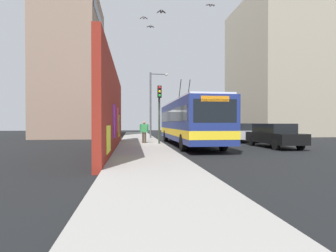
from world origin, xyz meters
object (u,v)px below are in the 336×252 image
Objects in this scene: parked_car_silver at (240,132)px; parked_car_champagne at (204,129)px; traffic_light at (159,105)px; street_lamp at (153,100)px; city_bus at (189,121)px; parked_car_black at (274,135)px; parked_car_red at (219,130)px; pedestrian_midblock at (144,130)px.

parked_car_silver and parked_car_champagne have the same top height.
traffic_light is 7.76m from street_lamp.
city_bus is 5.80m from parked_car_black.
street_lamp is (-1.36, 7.24, 3.05)m from parked_car_red.
parked_car_black is 17.19m from parked_car_champagne.
parked_car_black is at bearing -180.00° from parked_car_red.
street_lamp is (6.78, -1.14, 2.81)m from pedestrian_midblock.
parked_car_red is at bearing 0.00° from parked_car_black.
traffic_light reaches higher than parked_car_red.
parked_car_champagne is 2.83× the size of pedestrian_midblock.
parked_car_silver is (3.24, -5.20, -0.94)m from city_bus.
parked_car_champagne is (14.79, -5.20, -0.94)m from city_bus.
parked_car_black is 1.09× the size of parked_car_champagne.
parked_car_silver is 3.02× the size of pedestrian_midblock.
pedestrian_midblock reaches higher than parked_car_red.
traffic_light is at bearing 179.20° from street_lamp.
parked_car_red is 11.69m from pedestrian_midblock.
parked_car_champagne is (5.87, 0.00, -0.00)m from parked_car_red.
parked_car_champagne is (11.55, 0.00, -0.00)m from parked_car_silver.
parked_car_silver is 8.74m from pedestrian_midblock.
parked_car_black is 0.75× the size of street_lamp.
parked_car_black is at bearing -110.83° from pedestrian_midblock.
parked_car_red is at bearing -79.38° from street_lamp.
parked_car_black and parked_car_silver have the same top height.
parked_car_silver is at bearing -120.84° from street_lamp.
traffic_light is (-14.92, 7.35, 2.09)m from parked_car_champagne.
pedestrian_midblock is 2.30m from traffic_light.
parked_car_red is at bearing -0.00° from parked_car_silver.
city_bus is at bearing 65.21° from parked_car_black.
city_bus is 8.12m from street_lamp.
parked_car_red is at bearing -39.06° from traffic_light.
parked_car_silver is 1.06× the size of parked_car_red.
parked_car_silver is 8.35m from traffic_light.
parked_car_champagne is at bearing -19.37° from city_bus.
parked_car_champagne is (17.19, 0.00, -0.00)m from parked_car_black.
street_lamp reaches higher than city_bus.
parked_car_black is at bearing -180.00° from parked_car_silver.
traffic_light is (-3.37, 7.35, 2.08)m from parked_car_silver.
parked_car_champagne is at bearing -30.90° from pedestrian_midblock.
parked_car_silver is 8.97m from street_lamp.
pedestrian_midblock is (3.19, 8.38, 0.24)m from parked_car_black.
traffic_light reaches higher than pedestrian_midblock.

